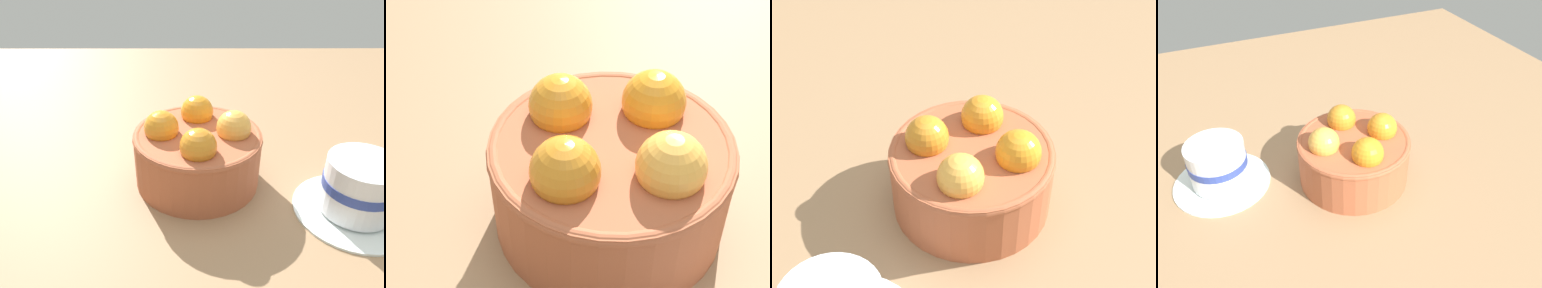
% 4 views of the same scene
% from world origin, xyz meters
% --- Properties ---
extents(ground_plane, '(1.19, 1.14, 0.05)m').
position_xyz_m(ground_plane, '(0.00, 0.00, -0.02)').
color(ground_plane, '#997551').
extents(terracotta_bowl, '(0.16, 0.16, 0.10)m').
position_xyz_m(terracotta_bowl, '(0.00, -0.00, 0.05)').
color(terracotta_bowl, '#AD5938').
rests_on(terracotta_bowl, ground_plane).
extents(coffee_cup, '(0.14, 0.14, 0.07)m').
position_xyz_m(coffee_cup, '(-0.07, -0.19, 0.03)').
color(coffee_cup, white).
rests_on(coffee_cup, ground_plane).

